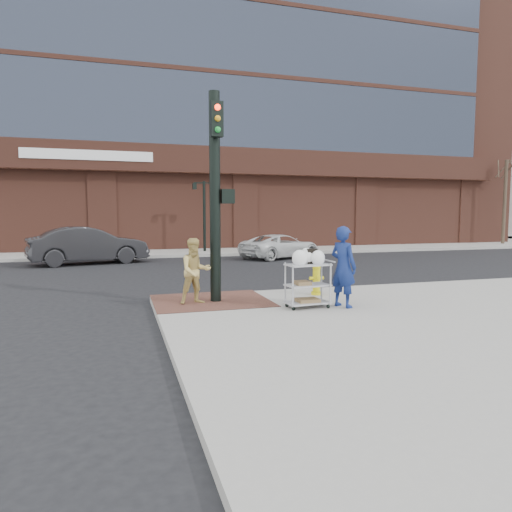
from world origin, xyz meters
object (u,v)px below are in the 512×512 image
object	(u,v)px
traffic_signal_pole	(216,191)
fire_hydrant	(316,279)
pedestrian_tan	(195,271)
utility_cart	(308,281)
lamp_post	(204,208)
minivan_white	(281,246)
woman_blue	(343,267)
sedan_dark	(88,245)

from	to	relation	value
traffic_signal_pole	fire_hydrant	size ratio (longest dim) A/B	6.02
pedestrian_tan	utility_cart	size ratio (longest dim) A/B	1.16
lamp_post	minivan_white	world-z (taller)	lamp_post
fire_hydrant	traffic_signal_pole	bearing A→B (deg)	-176.52
woman_blue	utility_cart	distance (m)	0.88
lamp_post	utility_cart	bearing A→B (deg)	-92.26
lamp_post	sedan_dark	xyz separation A→B (m)	(-6.08, -3.87, -1.76)
traffic_signal_pole	utility_cart	world-z (taller)	traffic_signal_pole
fire_hydrant	woman_blue	bearing A→B (deg)	-92.74
traffic_signal_pole	minivan_white	world-z (taller)	traffic_signal_pole
woman_blue	sedan_dark	world-z (taller)	woman_blue
utility_cart	fire_hydrant	size ratio (longest dim) A/B	1.62
woman_blue	utility_cart	bearing A→B (deg)	55.38
woman_blue	minivan_white	world-z (taller)	woman_blue
utility_cart	pedestrian_tan	bearing A→B (deg)	153.33
sedan_dark	fire_hydrant	world-z (taller)	sedan_dark
lamp_post	fire_hydrant	size ratio (longest dim) A/B	4.81
pedestrian_tan	minivan_white	bearing A→B (deg)	51.94
woman_blue	pedestrian_tan	xyz separation A→B (m)	(-3.18, 1.34, -0.15)
woman_blue	minivan_white	size ratio (longest dim) A/B	0.42
traffic_signal_pole	fire_hydrant	bearing A→B (deg)	3.48
pedestrian_tan	fire_hydrant	size ratio (longest dim) A/B	1.88
pedestrian_tan	traffic_signal_pole	bearing A→B (deg)	3.87
lamp_post	woman_blue	distance (m)	16.77
minivan_white	lamp_post	bearing A→B (deg)	15.96
pedestrian_tan	utility_cart	bearing A→B (deg)	-36.04
woman_blue	sedan_dark	xyz separation A→B (m)	(-6.24, 12.82, -0.22)
sedan_dark	fire_hydrant	size ratio (longest dim) A/B	6.23
pedestrian_tan	minivan_white	xyz separation A→B (m)	(6.29, 11.48, -0.31)
sedan_dark	minivan_white	world-z (taller)	sedan_dark
sedan_dark	utility_cart	bearing A→B (deg)	-171.26
lamp_post	fire_hydrant	bearing A→B (deg)	-89.10
traffic_signal_pole	minivan_white	size ratio (longest dim) A/B	1.12
traffic_signal_pole	pedestrian_tan	bearing A→B (deg)	-166.76
minivan_white	fire_hydrant	world-z (taller)	minivan_white
traffic_signal_pole	utility_cart	bearing A→B (deg)	-35.82
pedestrian_tan	minivan_white	world-z (taller)	pedestrian_tan
traffic_signal_pole	pedestrian_tan	xyz separation A→B (m)	(-0.54, -0.13, -1.90)
lamp_post	pedestrian_tan	world-z (taller)	lamp_post
sedan_dark	pedestrian_tan	bearing A→B (deg)	-179.52
sedan_dark	woman_blue	bearing A→B (deg)	-168.51
lamp_post	fire_hydrant	distance (m)	15.20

